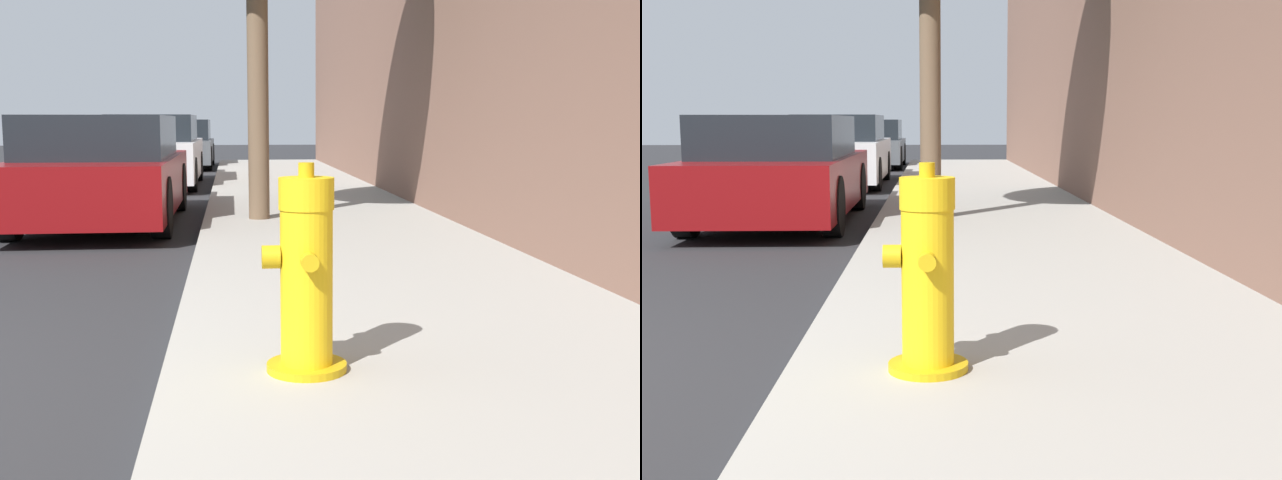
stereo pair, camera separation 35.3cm
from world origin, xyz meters
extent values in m
cube|color=#99968E|center=(3.59, 0.00, 0.07)|extent=(2.78, 40.00, 0.14)
cylinder|color=#C39C11|center=(2.84, 0.08, 0.16)|extent=(0.36, 0.36, 0.04)
cylinder|color=yellow|center=(2.84, 0.08, 0.52)|extent=(0.23, 0.23, 0.69)
cylinder|color=yellow|center=(2.84, 0.08, 0.94)|extent=(0.24, 0.24, 0.14)
cylinder|color=#C39C11|center=(2.84, 0.08, 1.04)|extent=(0.07, 0.07, 0.06)
cylinder|color=#C39C11|center=(2.84, -0.07, 0.66)|extent=(0.08, 0.07, 0.08)
cylinder|color=#C39C11|center=(2.84, 0.23, 0.66)|extent=(0.08, 0.07, 0.08)
cylinder|color=#C39C11|center=(2.69, 0.08, 0.66)|extent=(0.08, 0.10, 0.10)
cube|color=maroon|center=(0.98, 6.66, 0.50)|extent=(1.74, 4.41, 0.64)
cube|color=black|center=(0.98, 6.48, 1.07)|extent=(1.60, 2.43, 0.50)
cylinder|color=black|center=(0.19, 8.03, 0.33)|extent=(0.20, 0.67, 0.67)
cylinder|color=black|center=(1.77, 8.03, 0.33)|extent=(0.20, 0.67, 0.67)
cylinder|color=black|center=(0.19, 5.29, 0.33)|extent=(0.20, 0.67, 0.67)
cylinder|color=black|center=(1.77, 5.29, 0.33)|extent=(0.20, 0.67, 0.67)
cube|color=silver|center=(1.06, 12.48, 0.53)|extent=(1.66, 4.52, 0.71)
cube|color=black|center=(1.06, 12.30, 1.12)|extent=(1.53, 2.49, 0.48)
cylinder|color=black|center=(0.31, 13.88, 0.31)|extent=(0.20, 0.61, 0.61)
cylinder|color=black|center=(1.81, 13.88, 0.31)|extent=(0.20, 0.61, 0.61)
cylinder|color=black|center=(0.31, 11.08, 0.31)|extent=(0.20, 0.61, 0.61)
cylinder|color=black|center=(1.81, 11.08, 0.31)|extent=(0.20, 0.61, 0.61)
cube|color=#4C5156|center=(1.17, 18.61, 0.47)|extent=(1.69, 4.05, 0.59)
cube|color=black|center=(1.17, 18.45, 1.03)|extent=(1.55, 2.23, 0.53)
cylinder|color=black|center=(0.41, 19.87, 0.31)|extent=(0.20, 0.62, 0.62)
cylinder|color=black|center=(1.94, 19.87, 0.31)|extent=(0.20, 0.62, 0.62)
cylinder|color=black|center=(0.41, 17.36, 0.31)|extent=(0.20, 0.62, 0.62)
cylinder|color=black|center=(1.94, 17.36, 0.31)|extent=(0.20, 0.62, 0.62)
cylinder|color=brown|center=(2.83, 5.76, 1.70)|extent=(0.24, 0.24, 3.12)
camera|label=1|loc=(2.52, -3.36, 1.25)|focal=45.00mm
camera|label=2|loc=(2.88, -3.38, 1.25)|focal=45.00mm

